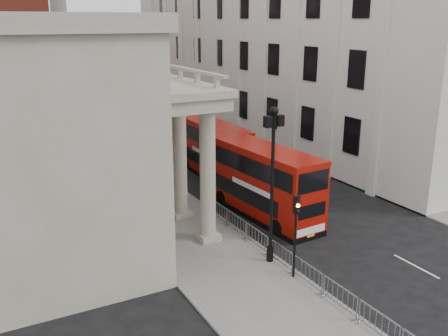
# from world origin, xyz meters

# --- Properties ---
(ground) EXTENTS (260.00, 260.00, 0.00)m
(ground) POSITION_xyz_m (0.00, 0.00, 0.00)
(ground) COLOR black
(ground) RESTS_ON ground
(sidewalk_west) EXTENTS (6.00, 140.00, 0.12)m
(sidewalk_west) POSITION_xyz_m (-3.00, 30.00, 0.06)
(sidewalk_west) COLOR slate
(sidewalk_west) RESTS_ON ground
(sidewalk_east) EXTENTS (3.00, 140.00, 0.12)m
(sidewalk_east) POSITION_xyz_m (13.50, 30.00, 0.06)
(sidewalk_east) COLOR slate
(sidewalk_east) RESTS_ON ground
(kerb) EXTENTS (0.20, 140.00, 0.14)m
(kerb) POSITION_xyz_m (-0.05, 30.00, 0.07)
(kerb) COLOR slate
(kerb) RESTS_ON ground
(portico_building) EXTENTS (9.00, 28.00, 12.00)m
(portico_building) POSITION_xyz_m (-10.50, 18.00, 6.00)
(portico_building) COLOR gray
(portico_building) RESTS_ON ground
(east_building) EXTENTS (8.00, 55.00, 25.00)m
(east_building) POSITION_xyz_m (16.00, 32.00, 12.50)
(east_building) COLOR silver
(east_building) RESTS_ON ground
(monument_column) EXTENTS (8.00, 8.00, 54.20)m
(monument_column) POSITION_xyz_m (6.00, 92.00, 15.98)
(monument_column) COLOR #60605E
(monument_column) RESTS_ON ground
(lamp_post_south) EXTENTS (1.05, 0.44, 8.32)m
(lamp_post_south) POSITION_xyz_m (-0.60, 4.00, 4.91)
(lamp_post_south) COLOR black
(lamp_post_south) RESTS_ON sidewalk_west
(lamp_post_mid) EXTENTS (1.05, 0.44, 8.32)m
(lamp_post_mid) POSITION_xyz_m (-0.60, 20.00, 4.91)
(lamp_post_mid) COLOR black
(lamp_post_mid) RESTS_ON sidewalk_west
(lamp_post_north) EXTENTS (1.05, 0.44, 8.32)m
(lamp_post_north) POSITION_xyz_m (-0.60, 36.00, 4.91)
(lamp_post_north) COLOR black
(lamp_post_north) RESTS_ON sidewalk_west
(traffic_light) EXTENTS (0.28, 0.33, 4.30)m
(traffic_light) POSITION_xyz_m (-0.50, 1.98, 3.11)
(traffic_light) COLOR black
(traffic_light) RESTS_ON sidewalk_west
(crowd_barriers) EXTENTS (0.50, 18.75, 1.10)m
(crowd_barriers) POSITION_xyz_m (-0.35, 2.23, 0.67)
(crowd_barriers) COLOR gray
(crowd_barriers) RESTS_ON sidewalk_west
(bus_near) EXTENTS (3.39, 10.98, 4.67)m
(bus_near) POSITION_xyz_m (2.64, 10.55, 2.44)
(bus_near) COLOR #970F06
(bus_near) RESTS_ON ground
(bus_far) EXTENTS (2.80, 10.43, 4.47)m
(bus_far) POSITION_xyz_m (3.83, 19.81, 2.34)
(bus_far) COLOR #A51107
(bus_far) RESTS_ON ground
(pedestrian_a) EXTENTS (0.73, 0.53, 1.87)m
(pedestrian_a) POSITION_xyz_m (-3.38, 13.47, 1.06)
(pedestrian_a) COLOR black
(pedestrian_a) RESTS_ON sidewalk_west
(pedestrian_b) EXTENTS (0.75, 0.59, 1.54)m
(pedestrian_b) POSITION_xyz_m (-3.87, 16.96, 0.89)
(pedestrian_b) COLOR black
(pedestrian_b) RESTS_ON sidewalk_west
(pedestrian_c) EXTENTS (0.89, 0.70, 1.59)m
(pedestrian_c) POSITION_xyz_m (-2.47, 19.77, 0.91)
(pedestrian_c) COLOR black
(pedestrian_c) RESTS_ON sidewalk_west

